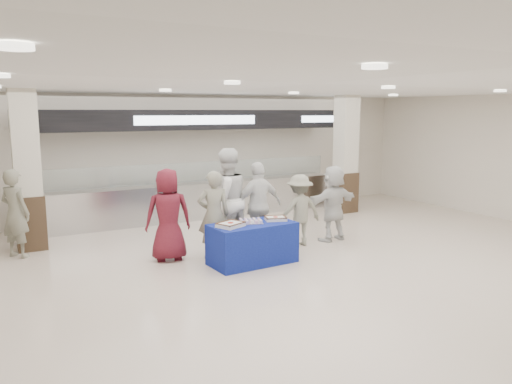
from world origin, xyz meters
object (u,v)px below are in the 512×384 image
sheet_cake_left (231,224)px  cupcake_tray (251,221)px  sheet_cake_right (275,218)px  chef_short (259,205)px  soldier_a (214,215)px  soldier_b (299,210)px  display_table (252,243)px  chef_tall (226,200)px  civilian_white (333,203)px  soldier_bg (15,213)px  civilian_maroon (168,215)px

sheet_cake_left → cupcake_tray: 0.47m
sheet_cake_right → chef_short: 0.86m
soldier_a → soldier_b: 1.93m
sheet_cake_left → chef_short: bearing=40.7°
sheet_cake_left → soldier_b: soldier_b is taller
sheet_cake_left → display_table: bearing=6.9°
sheet_cake_left → chef_tall: (0.45, 1.14, 0.23)m
cupcake_tray → soldier_a: 0.77m
chef_short → civilian_white: 1.72m
cupcake_tray → soldier_b: 1.58m
cupcake_tray → chef_tall: size_ratio=0.24×
sheet_cake_right → soldier_b: bearing=33.1°
soldier_b → soldier_bg: soldier_bg is taller
sheet_cake_right → soldier_a: bearing=147.3°
sheet_cake_right → cupcake_tray: size_ratio=0.93×
civilian_maroon → chef_short: size_ratio=0.98×
cupcake_tray → civilian_white: size_ratio=0.30×
sheet_cake_right → display_table: bearing=-177.3°
sheet_cake_left → cupcake_tray: (0.46, 0.10, -0.01)m
civilian_white → soldier_bg: size_ratio=0.96×
soldier_bg → soldier_a: bearing=-161.0°
cupcake_tray → soldier_a: soldier_a is taller
sheet_cake_left → soldier_bg: size_ratio=0.32×
sheet_cake_left → soldier_b: 2.04m
chef_short → soldier_bg: bearing=-23.4°
chef_tall → soldier_bg: 4.01m
soldier_bg → sheet_cake_right: bearing=-161.7°
sheet_cake_left → cupcake_tray: size_ratio=1.11×
civilian_maroon → civilian_white: civilian_maroon is taller
cupcake_tray → civilian_white: civilian_white is taller
display_table → cupcake_tray: (-0.01, 0.04, 0.41)m
soldier_b → chef_tall: bearing=-12.1°
sheet_cake_right → cupcake_tray: 0.51m
sheet_cake_left → civilian_white: size_ratio=0.33×
display_table → soldier_bg: bearing=142.8°
chef_short → soldier_bg: size_ratio=1.04×
civilian_maroon → soldier_b: civilian_maroon is taller
cupcake_tray → soldier_a: size_ratio=0.29×
civilian_maroon → chef_short: bearing=-170.7°
sheet_cake_right → soldier_bg: soldier_bg is taller
display_table → sheet_cake_right: (0.50, 0.02, 0.42)m
soldier_a → soldier_b: bearing=-163.9°
soldier_b → soldier_bg: 5.54m
civilian_maroon → civilian_white: size_ratio=1.06×
sheet_cake_left → chef_short: size_ratio=0.31×
soldier_b → soldier_bg: size_ratio=0.87×
sheet_cake_right → soldier_b: (0.95, 0.62, -0.05)m
chef_tall → chef_short: (0.63, -0.21, -0.14)m
civilian_maroon → chef_short: chef_short is taller
display_table → civilian_maroon: bearing=140.2°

